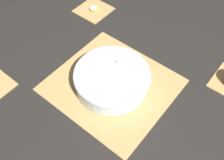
# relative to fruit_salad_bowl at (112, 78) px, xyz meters

# --- Properties ---
(ground_plane) EXTENTS (6.00, 6.00, 0.00)m
(ground_plane) POSITION_rel_fruit_salad_bowl_xyz_m (-0.00, -0.00, -0.04)
(ground_plane) COLOR black
(bamboo_mat_center) EXTENTS (0.43, 0.40, 0.01)m
(bamboo_mat_center) POSITION_rel_fruit_salad_bowl_xyz_m (-0.00, -0.00, -0.04)
(bamboo_mat_center) COLOR tan
(bamboo_mat_center) RESTS_ON ground_plane
(coaster_mat_far_left) EXTENTS (0.15, 0.15, 0.01)m
(coaster_mat_far_left) POSITION_rel_fruit_salad_bowl_xyz_m (-0.35, 0.29, -0.04)
(coaster_mat_far_left) COLOR tan
(coaster_mat_far_left) RESTS_ON ground_plane
(fruit_salad_bowl) EXTENTS (0.28, 0.28, 0.07)m
(fruit_salad_bowl) POSITION_rel_fruit_salad_bowl_xyz_m (0.00, 0.00, 0.00)
(fruit_salad_bowl) COLOR silver
(fruit_salad_bowl) RESTS_ON bamboo_mat_center
(banana_coin_single) EXTENTS (0.04, 0.04, 0.01)m
(banana_coin_single) POSITION_rel_fruit_salad_bowl_xyz_m (-0.35, 0.29, -0.03)
(banana_coin_single) COLOR #F7EFC6
(banana_coin_single) RESTS_ON coaster_mat_far_left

